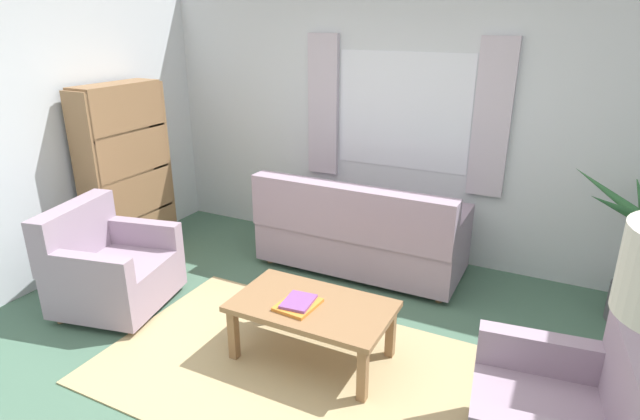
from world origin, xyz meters
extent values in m
plane|color=#476B56|center=(0.00, 0.00, 0.00)|extent=(6.24, 6.24, 0.00)
cube|color=silver|center=(0.00, 2.26, 1.30)|extent=(5.32, 0.12, 2.60)
cube|color=silver|center=(-2.66, 0.00, 1.30)|extent=(0.12, 4.40, 2.60)
cube|color=white|center=(0.00, 2.20, 1.45)|extent=(1.30, 0.01, 1.10)
cube|color=silver|center=(-0.83, 2.17, 1.45)|extent=(0.32, 0.06, 1.40)
cube|color=silver|center=(0.83, 2.17, 1.45)|extent=(0.32, 0.06, 1.40)
cube|color=tan|center=(0.00, 0.00, 0.01)|extent=(2.64, 1.69, 0.01)
cube|color=#998499|center=(-0.17, 1.67, 0.25)|extent=(1.90, 0.80, 0.38)
cube|color=#998499|center=(-0.17, 1.35, 0.68)|extent=(1.90, 0.20, 0.48)
cube|color=#998499|center=(0.70, 1.67, 0.56)|extent=(0.16, 0.80, 0.24)
cube|color=#998499|center=(-1.04, 1.67, 0.56)|extent=(0.16, 0.80, 0.24)
cylinder|color=olive|center=(0.68, 1.97, 0.03)|extent=(0.06, 0.06, 0.06)
cylinder|color=olive|center=(-1.02, 1.97, 0.03)|extent=(0.06, 0.06, 0.06)
cylinder|color=olive|center=(0.68, 1.37, 0.03)|extent=(0.06, 0.06, 0.06)
cylinder|color=olive|center=(-1.02, 1.37, 0.03)|extent=(0.06, 0.06, 0.06)
cube|color=#998499|center=(-1.70, 0.08, 0.24)|extent=(0.96, 0.99, 0.36)
cube|color=#998499|center=(-2.02, 0.01, 0.65)|extent=(0.36, 0.86, 0.46)
cube|color=#998499|center=(-1.62, -0.27, 0.53)|extent=(0.81, 0.29, 0.22)
cube|color=#998499|center=(-1.78, 0.43, 0.53)|extent=(0.81, 0.29, 0.22)
cylinder|color=olive|center=(-1.32, -0.19, 0.03)|extent=(0.05, 0.05, 0.06)
cylinder|color=olive|center=(-1.46, 0.48, 0.03)|extent=(0.05, 0.05, 0.06)
cylinder|color=olive|center=(-1.94, -0.32, 0.03)|extent=(0.05, 0.05, 0.06)
cylinder|color=olive|center=(-2.09, 0.34, 0.03)|extent=(0.05, 0.05, 0.06)
cube|color=#998499|center=(1.96, -0.16, 0.65)|extent=(0.28, 0.86, 0.46)
cube|color=#998499|center=(1.59, 0.16, 0.53)|extent=(0.81, 0.22, 0.22)
cylinder|color=olive|center=(1.28, 0.10, 0.03)|extent=(0.05, 0.05, 0.06)
cube|color=olive|center=(0.07, 0.18, 0.42)|extent=(1.10, 0.64, 0.04)
cube|color=olive|center=(-0.42, -0.08, 0.20)|extent=(0.06, 0.06, 0.40)
cube|color=olive|center=(0.56, -0.08, 0.20)|extent=(0.06, 0.06, 0.40)
cube|color=olive|center=(-0.42, 0.44, 0.20)|extent=(0.06, 0.06, 0.40)
cube|color=olive|center=(0.56, 0.44, 0.20)|extent=(0.06, 0.06, 0.40)
cube|color=orange|center=(0.00, 0.11, 0.45)|extent=(0.26, 0.31, 0.02)
cube|color=#7F478C|center=(0.00, 0.12, 0.47)|extent=(0.21, 0.26, 0.02)
cylinder|color=#56565B|center=(2.14, 1.75, 0.15)|extent=(0.40, 0.40, 0.31)
cone|color=#2D6638|center=(1.83, 1.86, 1.00)|extent=(0.63, 0.34, 0.39)
cone|color=#2D6638|center=(1.89, 1.63, 0.96)|extent=(0.52, 0.36, 0.34)
cube|color=olive|center=(-2.38, 1.38, 0.85)|extent=(0.30, 0.04, 1.70)
cube|color=olive|center=(-2.38, 0.48, 0.85)|extent=(0.30, 0.04, 1.70)
cube|color=olive|center=(-2.24, 0.93, 0.85)|extent=(0.02, 0.90, 1.70)
cube|color=olive|center=(-2.38, 0.93, 0.01)|extent=(0.30, 0.86, 0.02)
cube|color=olive|center=(-2.38, 0.93, 0.43)|extent=(0.30, 0.86, 0.02)
cube|color=olive|center=(-2.38, 0.93, 0.86)|extent=(0.30, 0.86, 0.02)
cube|color=olive|center=(-2.38, 0.93, 1.28)|extent=(0.30, 0.86, 0.02)
cube|color=olive|center=(-2.38, 0.93, 1.71)|extent=(0.30, 0.86, 0.02)
cube|color=#335199|center=(-2.38, 1.30, 0.56)|extent=(0.26, 0.05, 0.23)
cube|color=gold|center=(-2.38, 1.22, 0.54)|extent=(0.23, 0.09, 0.20)
cube|color=#387F4C|center=(-2.38, 1.12, 0.58)|extent=(0.24, 0.07, 0.27)
cube|color=#7F478C|center=(-2.38, 1.05, 0.59)|extent=(0.25, 0.07, 0.29)
cube|color=beige|center=(-2.38, 0.97, 0.54)|extent=(0.27, 0.07, 0.19)
cube|color=orange|center=(-2.38, 0.87, 0.56)|extent=(0.23, 0.09, 0.24)
cube|color=#5B8E93|center=(-2.38, 0.78, 0.56)|extent=(0.28, 0.07, 0.23)
camera|label=1|loc=(1.53, -2.59, 2.30)|focal=29.20mm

